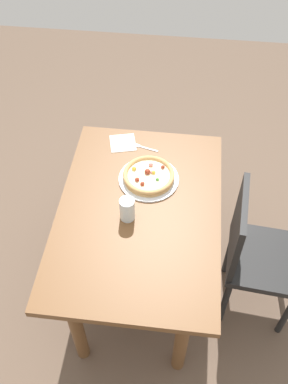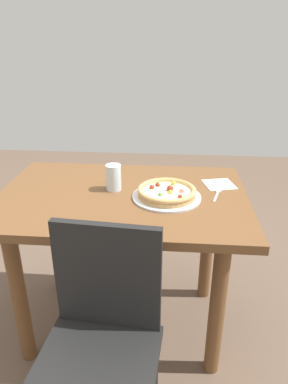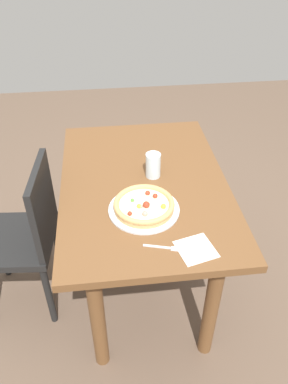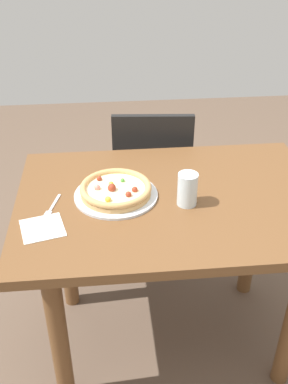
{
  "view_description": "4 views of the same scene",
  "coord_description": "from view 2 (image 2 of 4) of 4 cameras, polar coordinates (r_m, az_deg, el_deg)",
  "views": [
    {
      "loc": [
        -1.28,
        -0.18,
        2.44
      ],
      "look_at": [
        0.1,
        -0.01,
        0.8
      ],
      "focal_mm": 40.27,
      "sensor_mm": 36.0,
      "label": 1
    },
    {
      "loc": [
        0.23,
        -1.49,
        1.47
      ],
      "look_at": [
        0.1,
        -0.01,
        0.8
      ],
      "focal_mm": 33.15,
      "sensor_mm": 36.0,
      "label": 2
    },
    {
      "loc": [
        1.46,
        -0.17,
        1.87
      ],
      "look_at": [
        0.1,
        -0.01,
        0.8
      ],
      "focal_mm": 35.52,
      "sensor_mm": 36.0,
      "label": 3
    },
    {
      "loc": [
        0.24,
        1.38,
        1.7
      ],
      "look_at": [
        0.1,
        -0.01,
        0.8
      ],
      "focal_mm": 41.73,
      "sensor_mm": 36.0,
      "label": 4
    }
  ],
  "objects": [
    {
      "name": "chair_near",
      "position": [
        1.32,
        -6.98,
        -22.98
      ],
      "size": [
        0.43,
        0.43,
        0.9
      ],
      "rotation": [
        0.0,
        0.0,
        3.06
      ],
      "color": "black",
      "rests_on": "ground"
    },
    {
      "name": "fork",
      "position": [
        1.69,
        11.77,
        -0.26
      ],
      "size": [
        0.06,
        0.16,
        0.0
      ],
      "rotation": [
        0.0,
        0.0,
        1.31
      ],
      "color": "silver",
      "rests_on": "dining_table"
    },
    {
      "name": "pizza",
      "position": [
        1.61,
        3.69,
        0.04
      ],
      "size": [
        0.27,
        0.27,
        0.05
      ],
      "color": "tan",
      "rests_on": "plate"
    },
    {
      "name": "ground_plane",
      "position": [
        2.1,
        -2.99,
        -20.02
      ],
      "size": [
        6.0,
        6.0,
        0.0
      ],
      "primitive_type": "plane",
      "color": "brown"
    },
    {
      "name": "dining_table",
      "position": [
        1.71,
        -3.45,
        -4.35
      ],
      "size": [
        1.16,
        0.8,
        0.78
      ],
      "color": "brown",
      "rests_on": "ground"
    },
    {
      "name": "plate",
      "position": [
        1.62,
        3.66,
        -0.79
      ],
      "size": [
        0.31,
        0.31,
        0.01
      ],
      "primitive_type": "cylinder",
      "color": "silver",
      "rests_on": "dining_table"
    },
    {
      "name": "drinking_glass",
      "position": [
        1.68,
        -4.94,
        2.35
      ],
      "size": [
        0.07,
        0.07,
        0.12
      ],
      "primitive_type": "cylinder",
      "color": "silver",
      "rests_on": "dining_table"
    },
    {
      "name": "napkin",
      "position": [
        1.79,
        12.01,
        1.2
      ],
      "size": [
        0.17,
        0.17,
        0.0
      ],
      "primitive_type": "cube",
      "rotation": [
        0.0,
        0.0,
        0.25
      ],
      "color": "white",
      "rests_on": "dining_table"
    }
  ]
}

